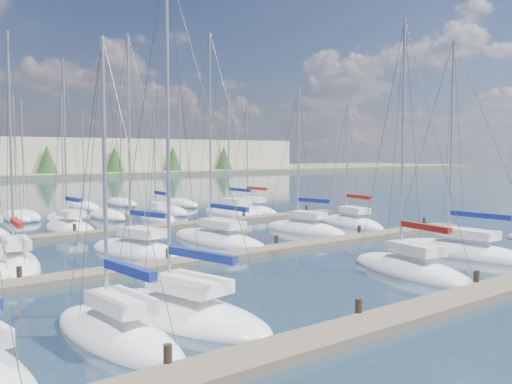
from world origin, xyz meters
TOP-DOWN VIEW (x-y plane):
  - ground at (0.00, 60.00)m, footprint 400.00×400.00m
  - dock_near at (0.00, 2.01)m, footprint 44.00×1.93m
  - dock_mid at (0.00, 16.01)m, footprint 44.00×1.93m
  - dock_far at (0.00, 30.01)m, footprint 44.00×1.93m
  - sailboat_l at (10.82, 21.50)m, footprint 3.37×8.08m
  - sailboat_r at (16.42, 35.42)m, footprint 2.78×7.55m
  - sailboat_f at (11.28, 8.17)m, footprint 2.86×9.77m
  - sailboat_m at (16.59, 21.80)m, footprint 3.80×8.20m
  - sailboat_q at (13.91, 35.16)m, footprint 3.22×9.03m
  - sailboat_c at (-8.86, 7.33)m, footprint 4.74×9.02m
  - sailboat_b at (-11.89, 6.50)m, footprint 2.68×7.74m
  - sailboat_k at (2.43, 21.28)m, footprint 2.98×10.24m
  - sailboat_j at (-3.89, 20.78)m, footprint 4.48×8.88m
  - sailboat_i at (-10.92, 21.39)m, footprint 3.65×8.53m
  - sailboat_d at (4.46, 6.87)m, footprint 4.30×8.77m
  - sailboat_o at (-3.23, 33.95)m, footprint 2.82×7.70m
  - sailboat_p at (5.68, 35.72)m, footprint 3.21×7.07m
  - distant_boats at (-4.34, 43.76)m, footprint 36.93×20.75m

SIDE VIEW (x-z plane):
  - ground at x=0.00m, z-range 0.00..0.00m
  - dock_near at x=0.00m, z-range -0.40..0.70m
  - dock_mid at x=0.00m, z-range -0.40..0.70m
  - dock_far at x=0.00m, z-range -0.40..0.70m
  - sailboat_q at x=13.91m, z-range -6.30..6.64m
  - sailboat_b at x=-11.89m, z-range -5.22..5.57m
  - sailboat_f at x=11.28m, z-range -6.70..7.05m
  - sailboat_m at x=16.59m, z-range -5.42..5.77m
  - sailboat_c at x=-8.86m, z-range -6.92..7.27m
  - sailboat_l at x=10.82m, z-range -5.84..6.20m
  - sailboat_j at x=-3.89m, z-range -6.91..7.27m
  - sailboat_d at x=4.46m, z-range -6.68..7.05m
  - sailboat_k at x=2.43m, z-range -7.40..7.77m
  - sailboat_p at x=5.68m, z-range -5.74..6.12m
  - sailboat_i at x=-10.92m, z-range -6.58..6.97m
  - sailboat_o at x=-3.23m, z-range -7.01..7.40m
  - sailboat_r at x=16.42m, z-range -5.97..6.36m
  - distant_boats at x=-4.34m, z-range -6.36..6.94m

